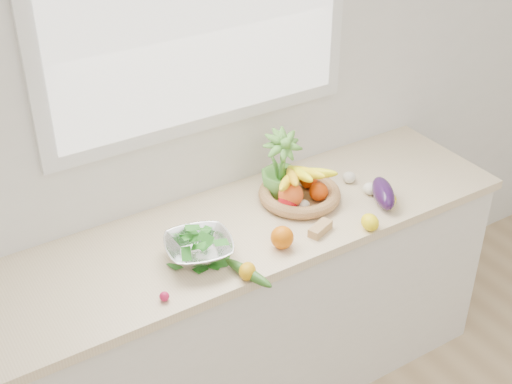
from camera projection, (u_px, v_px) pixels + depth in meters
back_wall at (201, 92)px, 2.74m from camera, size 4.50×0.02×2.70m
counter_cabinet at (244, 316)px, 3.02m from camera, size 2.20×0.58×0.86m
countertop at (242, 230)px, 2.78m from camera, size 2.24×0.62×0.04m
orange_loose at (282, 237)px, 2.63m from camera, size 0.10×0.10×0.09m
lemon_a at (370, 222)px, 2.73m from camera, size 0.07×0.09×0.06m
lemon_b at (247, 271)px, 2.49m from camera, size 0.09×0.10×0.06m
lemon_c at (387, 199)px, 2.88m from camera, size 0.08×0.09×0.06m
apple at (288, 202)px, 2.84m from camera, size 0.11×0.11×0.08m
ginger at (320, 229)px, 2.72m from camera, size 0.12×0.08×0.03m
garlic_a at (303, 205)px, 2.85m from camera, size 0.06×0.06×0.04m
garlic_b at (349, 177)px, 3.03m from camera, size 0.07×0.07×0.05m
garlic_c at (370, 189)px, 2.95m from camera, size 0.06×0.06×0.05m
eggplant at (383, 193)px, 2.89m from camera, size 0.17×0.23×0.09m
cucumber at (248, 273)px, 2.49m from camera, size 0.10×0.23×0.04m
radish at (164, 296)px, 2.39m from camera, size 0.04×0.04×0.03m
potted_herb at (281, 167)px, 2.89m from camera, size 0.17×0.17×0.30m
fruit_basket at (299, 190)px, 2.90m from camera, size 0.38×0.38×0.18m
colander_with_spinach at (199, 245)px, 2.56m from camera, size 0.30×0.30×0.13m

